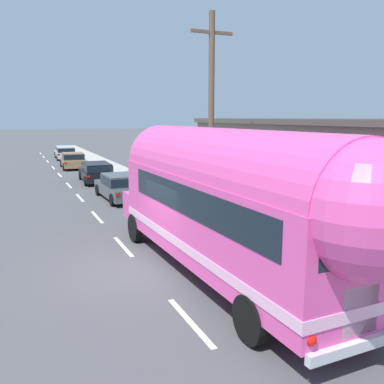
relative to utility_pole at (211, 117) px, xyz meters
name	(u,v)px	position (x,y,z in m)	size (l,w,h in m)	color
ground_plane	(144,270)	(-4.26, -4.29, -4.42)	(300.00, 300.00, 0.00)	#4C4C4F
lane_markings	(122,192)	(-1.70, 8.50, -4.42)	(3.78, 80.00, 0.01)	silver
sidewalk_slab	(172,196)	(0.43, 5.71, -4.35)	(2.09, 90.00, 0.15)	#ADA89E
roadside_building	(376,165)	(8.07, -1.15, -2.25)	(10.82, 17.84, 4.34)	gray
utility_pole	(211,117)	(0.00, 0.00, 0.00)	(1.80, 0.24, 8.50)	brown
painted_bus	(231,199)	(-2.42, -6.14, -2.12)	(2.81, 12.10, 4.12)	#EA4C9E
car_lead	(121,186)	(-2.27, 6.45, -3.68)	(2.06, 4.75, 1.37)	#474C51
car_second	(96,171)	(-2.35, 12.92, -3.64)	(2.10, 4.50, 1.37)	black
car_third	(73,160)	(-2.67, 21.74, -3.69)	(2.12, 4.45, 1.37)	olive
car_fourth	(65,152)	(-2.33, 30.40, -3.63)	(2.07, 4.81, 1.37)	silver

